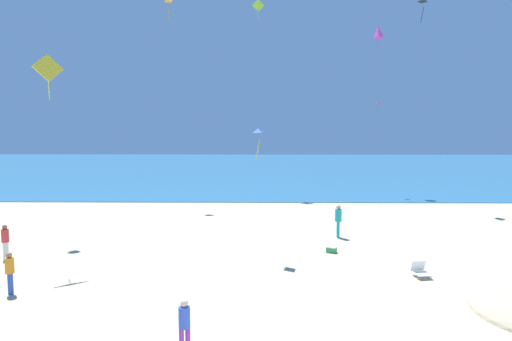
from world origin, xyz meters
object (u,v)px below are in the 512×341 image
(person_0, at_px, (5,239))
(kite_red, at_px, (378,103))
(kite_black, at_px, (423,0))
(kite_blue, at_px, (258,131))
(kite_yellow, at_px, (48,68))
(kite_magenta, at_px, (378,32))
(person_4, at_px, (184,323))
(person_6, at_px, (10,270))
(beach_chair_far_right, at_px, (420,270))
(kite_lime, at_px, (258,6))
(cooler_box, at_px, (331,249))
(person_3, at_px, (338,219))
(kite_orange, at_px, (168,0))

(person_0, xyz_separation_m, kite_red, (19.90, 18.27, 6.57))
(kite_black, relative_size, kite_blue, 1.30)
(kite_yellow, relative_size, kite_magenta, 0.99)
(person_4, height_order, kite_blue, kite_blue)
(kite_yellow, bearing_deg, person_6, -86.50)
(person_6, height_order, kite_red, kite_red)
(beach_chair_far_right, xyz_separation_m, person_4, (-7.63, -5.81, 0.56))
(kite_red, relative_size, kite_lime, 0.53)
(beach_chair_far_right, height_order, cooler_box, beach_chair_far_right)
(person_4, distance_m, kite_lime, 31.00)
(person_3, bearing_deg, kite_red, -104.21)
(kite_red, height_order, kite_lime, kite_lime)
(person_4, relative_size, kite_magenta, 0.75)
(kite_orange, bearing_deg, kite_red, 12.28)
(person_3, relative_size, kite_orange, 1.10)
(beach_chair_far_right, relative_size, kite_orange, 0.50)
(kite_black, bearing_deg, kite_yellow, -144.57)
(kite_black, relative_size, kite_lime, 1.03)
(beach_chair_far_right, height_order, person_0, person_0)
(kite_red, distance_m, kite_orange, 17.83)
(cooler_box, height_order, kite_black, kite_black)
(person_0, bearing_deg, kite_red, 45.10)
(kite_orange, bearing_deg, person_6, -94.73)
(person_4, xyz_separation_m, kite_red, (11.13, 26.03, 6.61))
(person_0, height_order, kite_black, kite_black)
(kite_red, distance_m, kite_lime, 12.56)
(person_4, xyz_separation_m, kite_blue, (1.66, 8.44, 4.51))
(cooler_box, height_order, kite_yellow, kite_yellow)
(beach_chair_far_right, bearing_deg, kite_blue, -123.32)
(person_0, height_order, person_3, person_3)
(person_3, distance_m, kite_black, 17.94)
(person_0, distance_m, person_4, 11.72)
(kite_yellow, xyz_separation_m, kite_blue, (8.29, 0.82, -2.46))
(kite_yellow, bearing_deg, person_4, -49.00)
(person_0, distance_m, kite_black, 28.82)
(person_3, bearing_deg, person_6, 39.74)
(person_6, height_order, kite_black, kite_black)
(person_3, xyz_separation_m, person_6, (-12.01, -7.78, -0.14))
(person_3, height_order, person_6, person_3)
(kite_orange, bearing_deg, kite_black, -3.58)
(kite_orange, relative_size, kite_blue, 1.15)
(beach_chair_far_right, height_order, kite_orange, kite_orange)
(kite_blue, bearing_deg, person_3, 39.41)
(kite_magenta, bearing_deg, person_0, -135.60)
(beach_chair_far_right, xyz_separation_m, kite_red, (3.49, 20.22, 7.17))
(kite_yellow, xyz_separation_m, kite_red, (17.75, 18.41, -0.35))
(person_3, distance_m, kite_blue, 6.72)
(cooler_box, relative_size, kite_lime, 0.31)
(person_3, distance_m, kite_orange, 20.28)
(person_4, relative_size, kite_yellow, 0.76)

